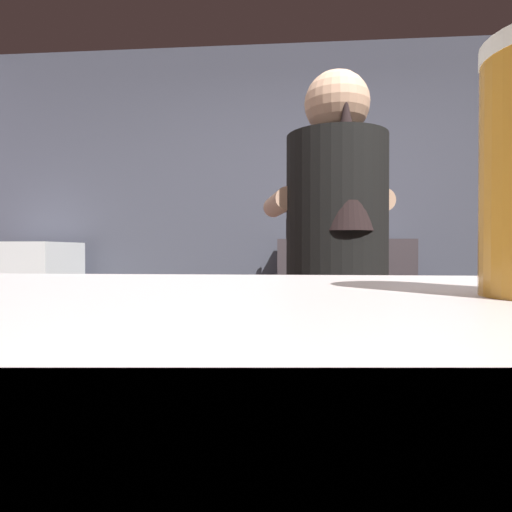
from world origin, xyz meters
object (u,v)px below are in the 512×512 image
object	(u,v)px
bartender	(337,285)
bottle_olive_oil	(318,228)
chefs_knife	(394,294)
bottle_hot_sauce	(290,228)
bottle_vinegar	(308,228)
mini_fridge	(26,323)
mixing_bowl	(263,287)

from	to	relation	value
bartender	bottle_olive_oil	bearing A→B (deg)	-11.97
chefs_knife	bottle_hot_sauce	size ratio (longest dim) A/B	1.12
chefs_knife	bottle_hot_sauce	world-z (taller)	bottle_hot_sauce
chefs_knife	bottle_olive_oil	size ratio (longest dim) A/B	1.14
bartender	chefs_knife	distance (m)	0.50
bottle_hot_sauce	bartender	bearing A→B (deg)	-84.13
bottle_vinegar	bartender	bearing A→B (deg)	-88.66
mini_fridge	bottle_vinegar	size ratio (longest dim) A/B	5.25
bartender	chefs_knife	world-z (taller)	bartender
bartender	bottle_hot_sauce	xyz separation A→B (m)	(-0.17, 1.63, 0.28)
mini_fridge	bottle_hot_sauce	world-z (taller)	bottle_hot_sauce
mini_fridge	bottle_vinegar	xyz separation A→B (m)	(2.02, 0.23, 0.69)
bartender	chefs_knife	bearing A→B (deg)	-45.69
bartender	mini_fridge	bearing A→B (deg)	42.77
bartender	bottle_hot_sauce	bearing A→B (deg)	-5.25
bottle_hot_sauce	bottle_vinegar	world-z (taller)	bottle_vinegar
bottle_vinegar	mixing_bowl	bearing A→B (deg)	-100.77
mixing_bowl	bottle_vinegar	distance (m)	1.34
bottle_olive_oil	bottle_vinegar	bearing A→B (deg)	114.38
bartender	bottle_hot_sauce	distance (m)	1.66
bottle_olive_oil	bottle_vinegar	xyz separation A→B (m)	(-0.06, 0.14, 0.00)
bartender	bottle_olive_oil	size ratio (longest dim) A/B	8.11
chefs_knife	mini_fridge	bearing A→B (deg)	144.41
bartender	bottle_olive_oil	xyz separation A→B (m)	(0.02, 1.59, 0.28)
bottle_olive_oil	mini_fridge	bearing A→B (deg)	-177.49
bottle_hot_sauce	bottle_vinegar	xyz separation A→B (m)	(0.13, 0.11, 0.00)
mixing_bowl	bottle_vinegar	size ratio (longest dim) A/B	0.85
bottle_hot_sauce	bottle_vinegar	bearing A→B (deg)	40.52
mini_fridge	bottle_olive_oil	bearing A→B (deg)	2.51
mini_fridge	bottle_hot_sauce	distance (m)	2.02
mixing_bowl	chefs_knife	bearing A→B (deg)	-5.38
mixing_bowl	chefs_knife	size ratio (longest dim) A/B	0.79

